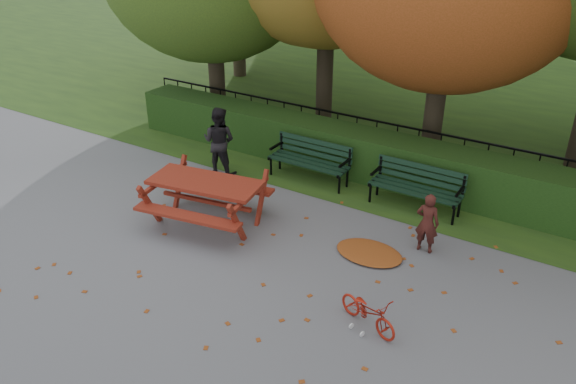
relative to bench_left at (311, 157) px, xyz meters
The scene contains 12 objects.
ground 3.96m from the bench_left, 70.65° to the right, with size 90.00×90.00×0.00m, color slate.
grass_strip 10.39m from the bench_left, 82.81° to the left, with size 90.00×90.00×0.00m, color #213A15.
hedge 1.53m from the bench_left, 31.58° to the left, with size 13.00×0.90×1.00m, color black.
iron_fence 2.06m from the bench_left, 50.89° to the left, with size 14.00×0.04×1.02m.
bench_left is the anchor object (origin of this frame).
bench_right 2.40m from the bench_left, ahead, with size 1.80×0.57×0.88m.
picnic_table 2.75m from the bench_left, 104.96° to the right, with size 2.32×2.00×1.01m.
leaf_pile 3.13m from the bench_left, 40.77° to the right, with size 1.18×0.82×0.08m, color #6A3211.
leaf_scatter 3.68m from the bench_left, 69.08° to the right, with size 9.00×5.70×0.01m, color #6A3211, non-canonical shape.
child 3.39m from the bench_left, 24.12° to the right, with size 0.40×0.26×1.11m, color #3F1814.
adult 2.03m from the bench_left, 156.62° to the right, with size 0.75×0.58×1.54m, color black.
bicycle 4.84m from the bench_left, 50.20° to the right, with size 0.36×1.03×0.54m, color #9C1B0E.
Camera 1 is at (4.16, -5.92, 5.45)m, focal length 35.00 mm.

